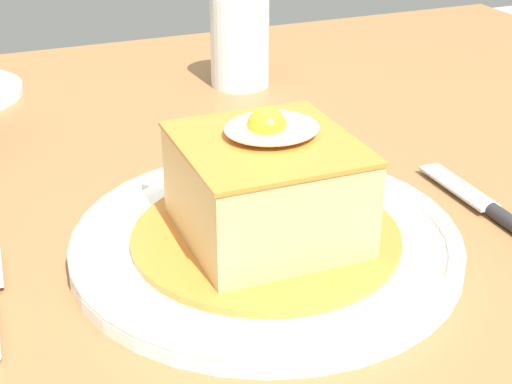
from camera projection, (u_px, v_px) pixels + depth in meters
name	position (u px, v px, depth m)	size (l,w,h in m)	color
dining_table	(184.00, 320.00, 0.65)	(1.36, 1.07, 0.73)	olive
main_plate	(266.00, 241.00, 0.57)	(0.29, 0.29, 0.02)	white
sandwich_meal	(267.00, 193.00, 0.55)	(0.20, 0.20, 0.10)	orange
knife	(503.00, 217.00, 0.61)	(0.02, 0.17, 0.01)	#262628
drinking_glass	(240.00, 47.00, 0.89)	(0.07, 0.07, 0.10)	#3F2314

